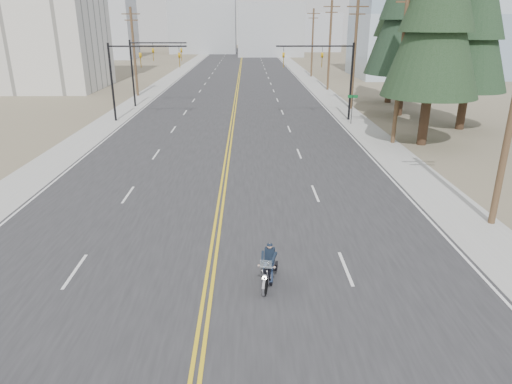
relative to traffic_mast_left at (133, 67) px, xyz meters
name	(u,v)px	position (x,y,z in m)	size (l,w,h in m)	color
ground_plane	(201,341)	(8.98, -32.00, -4.94)	(400.00, 400.00, 0.00)	#776D56
road	(239,77)	(8.98, 38.00, -4.93)	(20.00, 200.00, 0.01)	#303033
sidewalk_left	(172,77)	(-2.52, 38.00, -4.93)	(3.00, 200.00, 0.01)	#A5A5A0
sidewalk_right	(305,77)	(20.48, 38.00, -4.93)	(3.00, 200.00, 0.01)	#A5A5A0
traffic_mast_left	(133,67)	(0.00, 0.00, 0.00)	(7.10, 0.26, 7.00)	black
traffic_mast_right	(330,66)	(17.95, 0.00, 0.00)	(7.10, 0.26, 7.00)	black
traffic_mast_far	(147,61)	(-0.33, 8.00, -0.06)	(6.10, 0.26, 7.00)	black
street_sign	(352,104)	(19.78, -2.00, -3.13)	(0.90, 0.06, 2.62)	black
utility_pole_b	(401,62)	(21.48, -9.00, 1.05)	(2.20, 0.30, 11.50)	brown
utility_pole_c	(355,53)	(21.48, 6.00, 0.79)	(2.20, 0.30, 11.00)	brown
utility_pole_d	(330,45)	(21.48, 21.00, 1.05)	(2.20, 0.30, 11.50)	brown
utility_pole_e	(312,42)	(21.48, 38.00, 0.79)	(2.20, 0.30, 11.00)	brown
utility_pole_left	(134,51)	(-3.52, 16.00, 0.54)	(2.20, 0.30, 10.50)	brown
glass_building	(430,15)	(40.98, 38.00, 5.06)	(24.00, 16.00, 20.00)	#9EB5CC
haze_bldg_a	(104,14)	(-26.02, 83.00, 6.06)	(14.00, 12.00, 22.00)	#B7BCC6
haze_bldg_b	(270,30)	(16.98, 93.00, 2.06)	(18.00, 14.00, 14.00)	#ADB2B7
haze_bldg_c	(401,22)	(48.98, 78.00, 4.06)	(16.00, 12.00, 18.00)	#B7BCC6
haze_bldg_d	(203,9)	(-3.02, 108.00, 8.06)	(20.00, 15.00, 26.00)	#ADB2B7
haze_bldg_e	(317,32)	(33.98, 118.00, 1.06)	(14.00, 14.00, 12.00)	#B7BCC6
haze_bldg_f	(69,26)	(-41.02, 98.00, 3.06)	(12.00, 12.00, 16.00)	#ADB2B7
motorcyclist	(268,266)	(11.05, -28.99, -4.20)	(0.80, 1.88, 1.47)	black
conifer_mid	(478,11)	(28.74, -4.20, 4.62)	(6.24, 6.24, 16.65)	#382619
conifer_far	(396,16)	(26.72, 10.23, 4.43)	(6.10, 6.10, 16.33)	#382619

